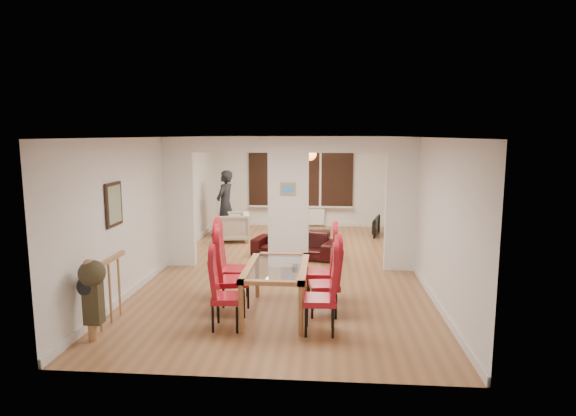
# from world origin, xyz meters

# --- Properties ---
(floor) EXTENTS (5.00, 9.00, 0.01)m
(floor) POSITION_xyz_m (0.00, 0.00, 0.00)
(floor) COLOR #92623B
(floor) RESTS_ON ground
(room_walls) EXTENTS (5.00, 9.00, 2.60)m
(room_walls) POSITION_xyz_m (0.00, 0.00, 1.30)
(room_walls) COLOR silver
(room_walls) RESTS_ON floor
(divider_wall) EXTENTS (5.00, 0.18, 2.60)m
(divider_wall) POSITION_xyz_m (0.00, 0.00, 1.30)
(divider_wall) COLOR white
(divider_wall) RESTS_ON floor
(bay_window_blinds) EXTENTS (3.00, 0.08, 1.80)m
(bay_window_blinds) POSITION_xyz_m (0.00, 4.44, 1.50)
(bay_window_blinds) COLOR black
(bay_window_blinds) RESTS_ON room_walls
(radiator) EXTENTS (1.40, 0.08, 0.50)m
(radiator) POSITION_xyz_m (0.00, 4.40, 0.30)
(radiator) COLOR white
(radiator) RESTS_ON floor
(pendant_light) EXTENTS (0.36, 0.36, 0.36)m
(pendant_light) POSITION_xyz_m (0.30, 3.30, 2.15)
(pendant_light) COLOR orange
(pendant_light) RESTS_ON room_walls
(stair_newel) EXTENTS (0.40, 1.20, 1.10)m
(stair_newel) POSITION_xyz_m (-2.25, -3.20, 0.55)
(stair_newel) COLOR #A2744A
(stair_newel) RESTS_ON floor
(wall_poster) EXTENTS (0.04, 0.52, 0.67)m
(wall_poster) POSITION_xyz_m (-2.47, -2.40, 1.60)
(wall_poster) COLOR gray
(wall_poster) RESTS_ON room_walls
(pillar_photo) EXTENTS (0.30, 0.03, 0.25)m
(pillar_photo) POSITION_xyz_m (0.00, -0.10, 1.60)
(pillar_photo) COLOR #4C8CD8
(pillar_photo) RESTS_ON divider_wall
(dining_table) EXTENTS (0.90, 1.60, 0.75)m
(dining_table) POSITION_xyz_m (0.03, -2.58, 0.37)
(dining_table) COLOR brown
(dining_table) RESTS_ON floor
(dining_chair_la) EXTENTS (0.46, 0.46, 1.02)m
(dining_chair_la) POSITION_xyz_m (-0.59, -3.15, 0.51)
(dining_chair_la) COLOR maroon
(dining_chair_la) RESTS_ON floor
(dining_chair_lb) EXTENTS (0.55, 0.55, 1.17)m
(dining_chair_lb) POSITION_xyz_m (-0.62, -2.57, 0.59)
(dining_chair_lb) COLOR maroon
(dining_chair_lb) RESTS_ON floor
(dining_chair_lc) EXTENTS (0.47, 0.47, 1.18)m
(dining_chair_lc) POSITION_xyz_m (-0.73, -2.03, 0.59)
(dining_chair_lc) COLOR maroon
(dining_chair_lc) RESTS_ON floor
(dining_chair_ra) EXTENTS (0.44, 0.44, 1.08)m
(dining_chair_ra) POSITION_xyz_m (0.68, -3.19, 0.54)
(dining_chair_ra) COLOR maroon
(dining_chair_ra) RESTS_ON floor
(dining_chair_rb) EXTENTS (0.48, 0.48, 1.06)m
(dining_chair_rb) POSITION_xyz_m (0.73, -2.54, 0.53)
(dining_chair_rb) COLOR maroon
(dining_chair_rb) RESTS_ON floor
(dining_chair_rc) EXTENTS (0.46, 0.46, 1.14)m
(dining_chair_rc) POSITION_xyz_m (0.68, -2.03, 0.57)
(dining_chair_rc) COLOR maroon
(dining_chair_rc) RESTS_ON floor
(sofa) EXTENTS (1.95, 1.19, 0.53)m
(sofa) POSITION_xyz_m (0.07, 0.90, 0.27)
(sofa) COLOR black
(sofa) RESTS_ON floor
(armchair) EXTENTS (0.91, 0.92, 0.72)m
(armchair) POSITION_xyz_m (-1.57, 2.31, 0.36)
(armchair) COLOR #BAAE9D
(armchair) RESTS_ON floor
(person) EXTENTS (0.72, 0.57, 1.74)m
(person) POSITION_xyz_m (-1.86, 2.76, 0.87)
(person) COLOR black
(person) RESTS_ON floor
(television) EXTENTS (0.88, 0.33, 0.50)m
(television) POSITION_xyz_m (2.00, 3.26, 0.25)
(television) COLOR black
(television) RESTS_ON floor
(coffee_table) EXTENTS (1.20, 0.76, 0.25)m
(coffee_table) POSITION_xyz_m (0.31, 2.42, 0.13)
(coffee_table) COLOR black
(coffee_table) RESTS_ON floor
(bottle) EXTENTS (0.06, 0.06, 0.26)m
(bottle) POSITION_xyz_m (0.13, 2.42, 0.38)
(bottle) COLOR #143F19
(bottle) RESTS_ON coffee_table
(bowl) EXTENTS (0.20, 0.20, 0.05)m
(bowl) POSITION_xyz_m (0.29, 2.37, 0.28)
(bowl) COLOR black
(bowl) RESTS_ON coffee_table
(shoes) EXTENTS (0.25, 0.27, 0.10)m
(shoes) POSITION_xyz_m (0.23, -0.29, 0.05)
(shoes) COLOR black
(shoes) RESTS_ON floor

